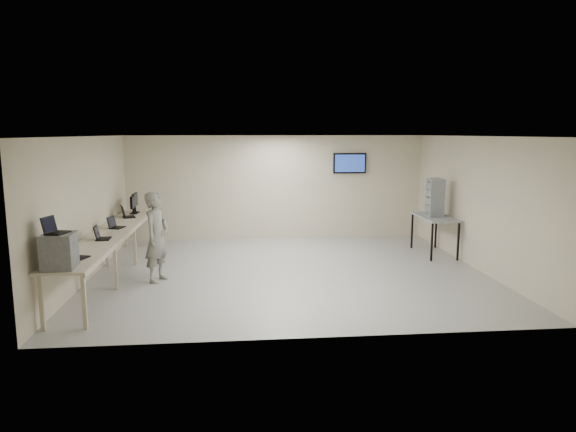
{
  "coord_description": "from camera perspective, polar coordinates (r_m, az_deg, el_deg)",
  "views": [
    {
      "loc": [
        -1.02,
        -10.32,
        2.87
      ],
      "look_at": [
        0.0,
        0.2,
        1.15
      ],
      "focal_mm": 32.0,
      "sensor_mm": 36.0,
      "label": 1
    }
  ],
  "objects": [
    {
      "name": "equipment_box",
      "position": [
        8.24,
        -24.08,
        -3.56
      ],
      "size": [
        0.47,
        0.52,
        0.52
      ],
      "primitive_type": "cube",
      "rotation": [
        0.0,
        0.0,
        0.06
      ],
      "color": "slate",
      "rests_on": "workbench"
    },
    {
      "name": "laptop_3",
      "position": [
        12.65,
        -17.53,
        0.19
      ],
      "size": [
        0.41,
        0.43,
        0.29
      ],
      "rotation": [
        0.0,
        0.0,
        0.34
      ],
      "color": "black",
      "rests_on": "workbench"
    },
    {
      "name": "laptop_1",
      "position": [
        10.19,
        -20.1,
        -2.08
      ],
      "size": [
        0.29,
        0.35,
        0.26
      ],
      "rotation": [
        0.0,
        0.0,
        0.06
      ],
      "color": "black",
      "rests_on": "workbench"
    },
    {
      "name": "monitor_far",
      "position": [
        13.33,
        -16.65,
        1.62
      ],
      "size": [
        0.22,
        0.49,
        0.48
      ],
      "color": "black",
      "rests_on": "workbench"
    },
    {
      "name": "side_table",
      "position": [
        12.63,
        15.99,
        -0.32
      ],
      "size": [
        0.72,
        1.53,
        0.92
      ],
      "color": "gray",
      "rests_on": "ground"
    },
    {
      "name": "soldier",
      "position": [
        10.22,
        -14.37,
        -2.28
      ],
      "size": [
        0.62,
        0.75,
        1.76
      ],
      "primitive_type": "imported",
      "rotation": [
        0.0,
        0.0,
        1.2
      ],
      "color": "slate",
      "rests_on": "ground"
    },
    {
      "name": "laptop_on_box",
      "position": [
        8.19,
        -24.57,
        -1.33
      ],
      "size": [
        0.35,
        0.38,
        0.26
      ],
      "rotation": [
        0.0,
        0.0,
        -0.27
      ],
      "color": "black",
      "rests_on": "equipment_box"
    },
    {
      "name": "laptop_2",
      "position": [
        11.29,
        -18.68,
        -0.96
      ],
      "size": [
        0.34,
        0.37,
        0.25
      ],
      "rotation": [
        0.0,
        0.0,
        -0.28
      ],
      "color": "black",
      "rests_on": "workbench"
    },
    {
      "name": "workbench",
      "position": [
        10.83,
        -19.16,
        -2.15
      ],
      "size": [
        0.76,
        6.0,
        0.9
      ],
      "color": "#B8B19A",
      "rests_on": "ground"
    },
    {
      "name": "room",
      "position": [
        10.53,
        0.25,
        1.28
      ],
      "size": [
        8.01,
        7.01,
        2.81
      ],
      "color": "#B8B8B8",
      "rests_on": "ground"
    },
    {
      "name": "monitor_near",
      "position": [
        13.1,
        -16.84,
        1.39
      ],
      "size": [
        0.2,
        0.45,
        0.45
      ],
      "color": "black",
      "rests_on": "workbench"
    },
    {
      "name": "storage_bins",
      "position": [
        12.55,
        16.01,
        2.02
      ],
      "size": [
        0.34,
        0.38,
        0.9
      ],
      "color": "gray",
      "rests_on": "side_table"
    },
    {
      "name": "laptop_0",
      "position": [
        8.78,
        -22.67,
        -3.99
      ],
      "size": [
        0.37,
        0.4,
        0.26
      ],
      "rotation": [
        0.0,
        0.0,
        -0.34
      ],
      "color": "black",
      "rests_on": "workbench"
    }
  ]
}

